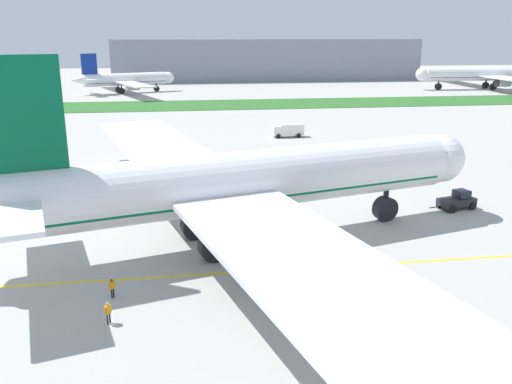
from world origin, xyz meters
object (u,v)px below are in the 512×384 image
object	(u,v)px
airliner_foreground	(231,184)
ground_crew_wingwalker_port	(108,311)
parked_airliner_far_centre	(124,80)
service_truck_fuel_bowser	(288,130)
parked_airliner_far_right	(484,74)
pushback_tug	(457,200)
ground_crew_marshaller_front	(112,286)

from	to	relation	value
airliner_foreground	ground_crew_wingwalker_port	size ratio (longest dim) A/B	52.21
ground_crew_wingwalker_port	parked_airliner_far_centre	bearing A→B (deg)	94.86
service_truck_fuel_bowser	parked_airliner_far_right	distance (m)	126.05
pushback_tug	parked_airliner_far_right	xyz separation A→B (m)	(81.43, 133.76, 4.59)
airliner_foreground	parked_airliner_far_centre	xyz separation A→B (m)	(-23.64, 146.05, -1.55)
pushback_tug	service_truck_fuel_bowser	distance (m)	49.00
ground_crew_marshaller_front	parked_airliner_far_right	size ratio (longest dim) A/B	0.02
pushback_tug	service_truck_fuel_bowser	xyz separation A→B (m)	(-10.69, 47.82, 0.45)
service_truck_fuel_bowser	parked_airliner_far_right	world-z (taller)	parked_airliner_far_right
pushback_tug	ground_crew_wingwalker_port	world-z (taller)	pushback_tug
ground_crew_wingwalker_port	parked_airliner_far_right	xyz separation A→B (m)	(118.93, 154.79, 4.59)
airliner_foreground	ground_crew_marshaller_front	world-z (taller)	airliner_foreground
ground_crew_marshaller_front	parked_airliner_far_right	xyz separation A→B (m)	(119.10, 150.90, 4.61)
ground_crew_marshaller_front	ground_crew_wingwalker_port	bearing A→B (deg)	-87.55
airliner_foreground	parked_airliner_far_right	bearing A→B (deg)	52.37
airliner_foreground	pushback_tug	size ratio (longest dim) A/B	14.02
ground_crew_wingwalker_port	service_truck_fuel_bowser	xyz separation A→B (m)	(26.81, 68.85, 0.44)
ground_crew_wingwalker_port	parked_airliner_far_right	distance (m)	195.26
ground_crew_marshaller_front	service_truck_fuel_bowser	xyz separation A→B (m)	(26.98, 64.96, 0.47)
airliner_foreground	service_truck_fuel_bowser	xyz separation A→B (m)	(16.76, 55.30, -4.75)
pushback_tug	parked_airliner_far_right	size ratio (longest dim) A/B	0.07
airliner_foreground	ground_crew_marshaller_front	bearing A→B (deg)	-136.62
ground_crew_marshaller_front	parked_airliner_far_right	world-z (taller)	parked_airliner_far_right
ground_crew_wingwalker_port	ground_crew_marshaller_front	bearing A→B (deg)	92.45
service_truck_fuel_bowser	ground_crew_marshaller_front	bearing A→B (deg)	-112.55
service_truck_fuel_bowser	parked_airliner_far_centre	xyz separation A→B (m)	(-40.40, 90.75, 3.20)
parked_airliner_far_centre	airliner_foreground	bearing A→B (deg)	-80.81
service_truck_fuel_bowser	parked_airliner_far_right	size ratio (longest dim) A/B	0.07
ground_crew_marshaller_front	service_truck_fuel_bowser	bearing A→B (deg)	67.45
ground_crew_wingwalker_port	pushback_tug	bearing A→B (deg)	29.29
airliner_foreground	ground_crew_wingwalker_port	world-z (taller)	airliner_foreground
pushback_tug	ground_crew_wingwalker_port	distance (m)	43.00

